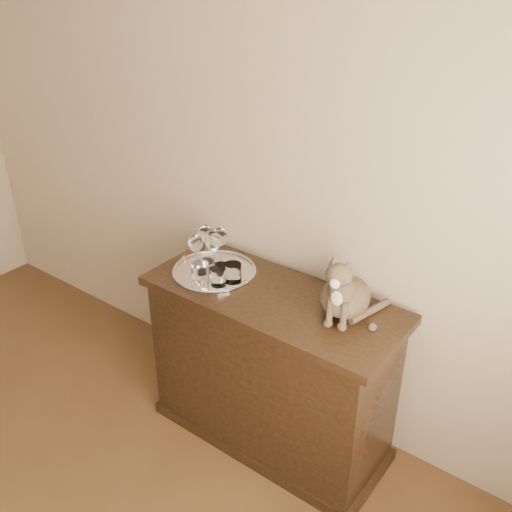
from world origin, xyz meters
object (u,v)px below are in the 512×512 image
at_px(wine_glass_b, 220,247).
at_px(wine_glass_c, 196,252).
at_px(tumbler_a, 218,277).
at_px(sideboard, 271,370).
at_px(tumbler_b, 200,273).
at_px(tumbler_c, 233,273).
at_px(cat, 347,280).
at_px(wine_glass_d, 214,251).
at_px(wine_glass_a, 206,243).
at_px(tray, 214,272).

relative_size(wine_glass_b, wine_glass_c, 1.08).
bearing_deg(tumbler_a, sideboard, 19.15).
bearing_deg(wine_glass_c, tumbler_b, -39.90).
height_order(sideboard, tumbler_a, tumbler_a).
bearing_deg(tumbler_c, tumbler_a, -117.41).
bearing_deg(cat, wine_glass_b, 170.25).
distance_m(tumbler_a, tumbler_c, 0.07).
relative_size(wine_glass_d, tumbler_a, 2.50).
bearing_deg(cat, wine_glass_c, 177.85).
bearing_deg(wine_glass_d, wine_glass_a, 152.18).
xyz_separation_m(wine_glass_b, tumbler_b, (0.02, -0.17, -0.05)).
distance_m(wine_glass_a, wine_glass_d, 0.10).
distance_m(wine_glass_c, tumbler_b, 0.12).
height_order(wine_glass_a, wine_glass_d, wine_glass_d).
height_order(wine_glass_b, tumbler_c, wine_glass_b).
bearing_deg(wine_glass_b, tumbler_c, -29.22).
relative_size(sideboard, wine_glass_d, 5.83).
relative_size(wine_glass_a, wine_glass_d, 0.96).
bearing_deg(wine_glass_c, wine_glass_b, 57.62).
height_order(sideboard, tray, tray).
relative_size(sideboard, wine_glass_a, 6.11).
height_order(wine_glass_d, tumbler_a, wine_glass_d).
bearing_deg(sideboard, wine_glass_b, 170.32).
bearing_deg(tumbler_c, wine_glass_b, 150.78).
bearing_deg(sideboard, tumbler_a, -160.85).
distance_m(wine_glass_d, tumbler_b, 0.13).
height_order(wine_glass_c, tumbler_a, wine_glass_c).
distance_m(tray, tumbler_a, 0.13).
xyz_separation_m(wine_glass_c, tumbler_a, (0.17, -0.04, -0.05)).
xyz_separation_m(tray, wine_glass_a, (-0.09, 0.06, 0.10)).
height_order(tray, wine_glass_a, wine_glass_a).
height_order(wine_glass_b, tumbler_a, wine_glass_b).
bearing_deg(tumbler_b, sideboard, 19.01).
bearing_deg(wine_glass_a, wine_glass_d, -27.82).
xyz_separation_m(sideboard, wine_glass_d, (-0.34, 0.01, 0.54)).
bearing_deg(tumbler_c, cat, 9.93).
bearing_deg(tray, wine_glass_b, 103.83).
distance_m(tray, wine_glass_d, 0.11).
distance_m(wine_glass_a, tumbler_a, 0.24).
bearing_deg(cat, wine_glass_d, 174.86).
distance_m(wine_glass_b, tumbler_a, 0.19).
xyz_separation_m(wine_glass_a, tumbler_c, (0.22, -0.07, -0.05)).
bearing_deg(tumbler_a, wine_glass_b, 127.40).
bearing_deg(wine_glass_b, wine_glass_c, -122.38).
xyz_separation_m(wine_glass_b, wine_glass_c, (-0.06, -0.10, -0.01)).
distance_m(wine_glass_a, wine_glass_b, 0.08).
xyz_separation_m(tray, wine_glass_b, (-0.02, 0.06, 0.10)).
bearing_deg(wine_glass_b, tray, -76.17).
distance_m(wine_glass_b, cat, 0.68).
height_order(tray, tumbler_c, tumbler_c).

